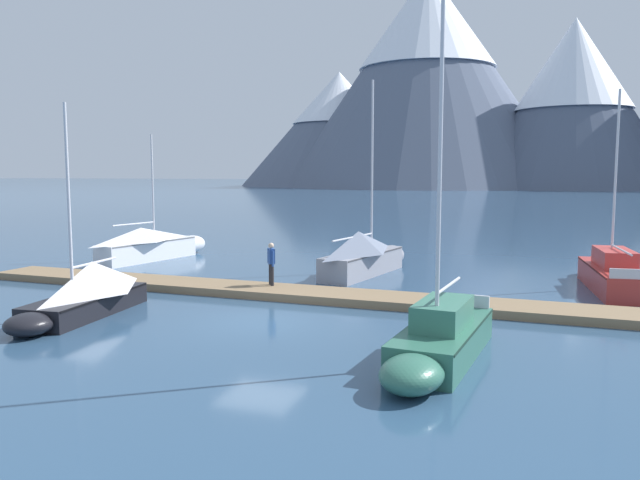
{
  "coord_description": "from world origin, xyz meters",
  "views": [
    {
      "loc": [
        8.07,
        -17.96,
        4.78
      ],
      "look_at": [
        0.0,
        6.0,
        2.0
      ],
      "focal_mm": 35.04,
      "sensor_mm": 36.0,
      "label": 1
    }
  ],
  "objects_px": {
    "sailboat_mid_dock_port": "(364,253)",
    "sailboat_mid_dock_starboard": "(438,340)",
    "sailboat_second_berth": "(85,291)",
    "sailboat_nearest_berth": "(152,244)",
    "person_on_dock": "(271,261)",
    "sailboat_far_berth": "(611,273)"
  },
  "relations": [
    {
      "from": "sailboat_mid_dock_port",
      "to": "sailboat_mid_dock_starboard",
      "type": "xyz_separation_m",
      "value": [
        5.19,
        -12.57,
        -0.39
      ]
    },
    {
      "from": "sailboat_mid_dock_starboard",
      "to": "sailboat_second_berth",
      "type": "bearing_deg",
      "value": 172.87
    },
    {
      "from": "sailboat_nearest_berth",
      "to": "sailboat_mid_dock_starboard",
      "type": "distance_m",
      "value": 22.03
    },
    {
      "from": "sailboat_mid_dock_port",
      "to": "person_on_dock",
      "type": "relative_size",
      "value": 5.33
    },
    {
      "from": "sailboat_second_berth",
      "to": "person_on_dock",
      "type": "distance_m",
      "value": 7.1
    },
    {
      "from": "sailboat_nearest_berth",
      "to": "sailboat_mid_dock_starboard",
      "type": "height_order",
      "value": "sailboat_mid_dock_starboard"
    },
    {
      "from": "sailboat_second_berth",
      "to": "sailboat_far_berth",
      "type": "xyz_separation_m",
      "value": [
        17.18,
        10.97,
        -0.18
      ]
    },
    {
      "from": "sailboat_mid_dock_starboard",
      "to": "sailboat_mid_dock_port",
      "type": "bearing_deg",
      "value": 112.42
    },
    {
      "from": "sailboat_nearest_berth",
      "to": "sailboat_mid_dock_port",
      "type": "xyz_separation_m",
      "value": [
        12.15,
        -1.01,
        0.12
      ]
    },
    {
      "from": "sailboat_nearest_berth",
      "to": "sailboat_far_berth",
      "type": "height_order",
      "value": "sailboat_far_berth"
    },
    {
      "from": "person_on_dock",
      "to": "sailboat_mid_dock_starboard",
      "type": "bearing_deg",
      "value": -43.23
    },
    {
      "from": "sailboat_second_berth",
      "to": "person_on_dock",
      "type": "relative_size",
      "value": 4.1
    },
    {
      "from": "sailboat_far_berth",
      "to": "sailboat_mid_dock_starboard",
      "type": "bearing_deg",
      "value": -113.05
    },
    {
      "from": "sailboat_nearest_berth",
      "to": "sailboat_second_berth",
      "type": "relative_size",
      "value": 1.1
    },
    {
      "from": "sailboat_second_berth",
      "to": "sailboat_mid_dock_port",
      "type": "relative_size",
      "value": 0.77
    },
    {
      "from": "sailboat_nearest_berth",
      "to": "sailboat_mid_dock_starboard",
      "type": "relative_size",
      "value": 0.84
    },
    {
      "from": "sailboat_second_berth",
      "to": "sailboat_mid_dock_port",
      "type": "bearing_deg",
      "value": 58.87
    },
    {
      "from": "sailboat_mid_dock_starboard",
      "to": "person_on_dock",
      "type": "xyz_separation_m",
      "value": [
        -7.55,
        7.1,
        0.67
      ]
    },
    {
      "from": "sailboat_mid_dock_starboard",
      "to": "sailboat_far_berth",
      "type": "xyz_separation_m",
      "value": [
        5.3,
        12.46,
        0.06
      ]
    },
    {
      "from": "sailboat_mid_dock_starboard",
      "to": "sailboat_far_berth",
      "type": "bearing_deg",
      "value": 66.95
    },
    {
      "from": "sailboat_nearest_berth",
      "to": "sailboat_mid_dock_port",
      "type": "bearing_deg",
      "value": -4.75
    },
    {
      "from": "sailboat_second_berth",
      "to": "sailboat_far_berth",
      "type": "bearing_deg",
      "value": 32.56
    }
  ]
}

